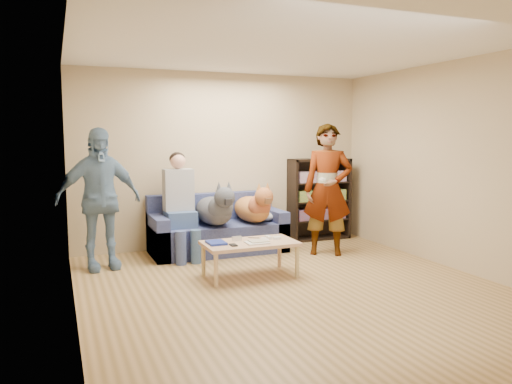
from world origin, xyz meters
name	(u,v)px	position (x,y,z in m)	size (l,w,h in m)	color
ground	(297,291)	(0.00, 0.00, 0.00)	(5.00, 5.00, 0.00)	olive
ceiling	(300,44)	(0.00, 0.00, 2.60)	(5.00, 5.00, 0.00)	white
wall_back	(224,160)	(0.00, 2.50, 1.30)	(4.50, 4.50, 0.00)	tan
wall_front	(490,199)	(0.00, -2.50, 1.30)	(4.50, 4.50, 0.00)	tan
wall_left	(71,178)	(-2.25, 0.00, 1.30)	(5.00, 5.00, 0.00)	tan
wall_right	(464,166)	(2.25, 0.00, 1.30)	(5.00, 5.00, 0.00)	tan
blanket	(265,216)	(0.45, 1.97, 0.49)	(0.35, 0.30, 0.12)	#ADADB2
person_standing_right	(328,190)	(1.15, 1.36, 0.92)	(0.67, 0.44, 1.83)	gray
person_standing_left	(99,199)	(-1.89, 1.74, 0.89)	(1.04, 0.43, 1.77)	#7093B3
held_controller	(322,179)	(0.95, 1.16, 1.09)	(0.04, 0.12, 0.03)	white
notebook_blue	(216,243)	(-0.68, 0.76, 0.43)	(0.20, 0.26, 0.03)	navy
papers	(257,243)	(-0.23, 0.61, 0.43)	(0.26, 0.20, 0.01)	silver
magazine	(259,241)	(-0.20, 0.63, 0.44)	(0.22, 0.17, 0.01)	#AAA188
camera_silver	(237,239)	(-0.40, 0.83, 0.45)	(0.11, 0.06, 0.05)	#BCBBC0
controller_a	(268,237)	(0.00, 0.81, 0.43)	(0.04, 0.13, 0.03)	white
controller_b	(277,238)	(0.08, 0.73, 0.43)	(0.09, 0.06, 0.03)	white
headphone_cup_a	(266,240)	(-0.08, 0.69, 0.43)	(0.07, 0.07, 0.02)	white
headphone_cup_b	(263,239)	(-0.08, 0.77, 0.43)	(0.07, 0.07, 0.02)	white
pen_orange	(253,244)	(-0.30, 0.55, 0.42)	(0.01, 0.01, 0.14)	#C3591B
pen_black	(254,238)	(-0.16, 0.89, 0.42)	(0.01, 0.01, 0.14)	black
wallet	(233,245)	(-0.53, 0.59, 0.43)	(0.07, 0.12, 0.01)	black
sofa	(217,232)	(-0.25, 2.10, 0.28)	(1.90, 0.85, 0.82)	#515B93
person_seated	(180,201)	(-0.81, 1.97, 0.77)	(0.40, 0.73, 1.47)	#405C8D
dog_gray	(216,209)	(-0.34, 1.86, 0.66)	(0.45, 1.27, 0.65)	#4B4C55
dog_tan	(254,207)	(0.24, 1.88, 0.64)	(0.42, 1.17, 0.62)	#BA6139
coffee_table	(250,246)	(-0.28, 0.71, 0.37)	(1.10, 0.60, 0.42)	tan
bookshelf	(319,197)	(1.55, 2.33, 0.68)	(1.00, 0.34, 1.30)	black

